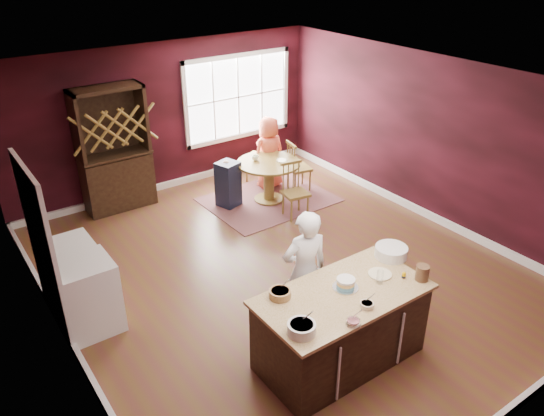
{
  "coord_description": "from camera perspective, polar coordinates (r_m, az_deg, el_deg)",
  "views": [
    {
      "loc": [
        -3.81,
        -5.18,
        4.31
      ],
      "look_at": [
        -0.17,
        -0.04,
        1.05
      ],
      "focal_mm": 35.0,
      "sensor_mm": 36.0,
      "label": 1
    }
  ],
  "objects": [
    {
      "name": "dinner_plate",
      "position": [
        6.1,
        11.53,
        -6.98
      ],
      "size": [
        0.27,
        0.27,
        0.02
      ],
      "primitive_type": "cylinder",
      "color": "beige",
      "rests_on": "kitchen_island"
    },
    {
      "name": "layer_cake",
      "position": [
        5.8,
        7.93,
        -8.04
      ],
      "size": [
        0.28,
        0.28,
        0.11
      ],
      "primitive_type": null,
      "color": "white",
      "rests_on": "kitchen_island"
    },
    {
      "name": "window",
      "position": [
        10.54,
        -3.69,
        11.83
      ],
      "size": [
        2.36,
        0.1,
        1.66
      ],
      "primitive_type": null,
      "color": "white",
      "rests_on": "room_shell"
    },
    {
      "name": "toy_figurine",
      "position": [
        6.09,
        14.0,
        -7.02
      ],
      "size": [
        0.05,
        0.05,
        0.08
      ],
      "primitive_type": null,
      "color": "#F2BB01",
      "rests_on": "kitchen_island"
    },
    {
      "name": "chair_south",
      "position": [
        8.9,
        2.55,
        1.85
      ],
      "size": [
        0.46,
        0.45,
        0.97
      ],
      "primitive_type": null,
      "rotation": [
        0.0,
        0.0,
        -0.16
      ],
      "color": "brown",
      "rests_on": "ground"
    },
    {
      "name": "room_shell",
      "position": [
        7.09,
        0.95,
        2.64
      ],
      "size": [
        7.0,
        7.0,
        7.0
      ],
      "color": "brown",
      "rests_on": "ground"
    },
    {
      "name": "washer",
      "position": [
        6.79,
        -19.15,
        -8.95
      ],
      "size": [
        0.64,
        0.62,
        0.93
      ],
      "primitive_type": "cube",
      "color": "white",
      "rests_on": "ground"
    },
    {
      "name": "bowl_yellow",
      "position": [
        5.62,
        0.87,
        -9.2
      ],
      "size": [
        0.23,
        0.23,
        0.09
      ],
      "primitive_type": "cylinder",
      "color": "#A7814D",
      "rests_on": "kitchen_island"
    },
    {
      "name": "seated_woman",
      "position": [
        9.93,
        -0.33,
        5.96
      ],
      "size": [
        0.68,
        0.45,
        1.38
      ],
      "primitive_type": "imported",
      "rotation": [
        0.0,
        0.0,
        3.16
      ],
      "color": "#F05F41",
      "rests_on": "ground"
    },
    {
      "name": "chair_north",
      "position": [
        10.27,
        -1.5,
        5.77
      ],
      "size": [
        0.61,
        0.6,
        1.07
      ],
      "primitive_type": null,
      "rotation": [
        0.0,
        0.0,
        3.69
      ],
      "color": "brown",
      "rests_on": "ground"
    },
    {
      "name": "baker",
      "position": [
        6.28,
        3.53,
        -6.8
      ],
      "size": [
        0.64,
        0.49,
        1.58
      ],
      "primitive_type": "imported",
      "rotation": [
        0.0,
        0.0,
        2.93
      ],
      "color": "white",
      "rests_on": "ground"
    },
    {
      "name": "rug",
      "position": [
        9.66,
        -0.34,
        0.9
      ],
      "size": [
        2.23,
        1.74,
        0.01
      ],
      "primitive_type": "cube",
      "rotation": [
        0.0,
        0.0,
        0.02
      ],
      "color": "brown",
      "rests_on": "ground"
    },
    {
      "name": "hutch",
      "position": [
        9.39,
        -16.65,
        6.03
      ],
      "size": [
        1.17,
        0.49,
        2.15
      ],
      "primitive_type": "cube",
      "color": "#412311",
      "rests_on": "ground"
    },
    {
      "name": "kitchen_island",
      "position": [
        6.05,
        7.39,
        -12.71
      ],
      "size": [
        1.89,
        0.99,
        0.92
      ],
      "color": "black",
      "rests_on": "ground"
    },
    {
      "name": "toddler",
      "position": [
        9.24,
        -5.44,
        4.95
      ],
      "size": [
        0.18,
        0.14,
        0.26
      ],
      "primitive_type": null,
      "color": "#8CA5BF",
      "rests_on": "high_chair"
    },
    {
      "name": "table_plate",
      "position": [
        9.4,
        1.04,
        5.14
      ],
      "size": [
        0.19,
        0.19,
        0.01
      ],
      "primitive_type": "cylinder",
      "color": "beige",
      "rests_on": "dining_table"
    },
    {
      "name": "white_tub",
      "position": [
        6.42,
        12.69,
        -4.62
      ],
      "size": [
        0.38,
        0.38,
        0.13
      ],
      "primitive_type": "cylinder",
      "color": "silver",
      "rests_on": "kitchen_island"
    },
    {
      "name": "chair_east",
      "position": [
        9.9,
        2.94,
        4.57
      ],
      "size": [
        0.46,
        0.47,
        0.97
      ],
      "primitive_type": null,
      "rotation": [
        0.0,
        0.0,
        1.38
      ],
      "color": "brown",
      "rests_on": "ground"
    },
    {
      "name": "drinking_glass",
      "position": [
        5.93,
        11.53,
        -7.29
      ],
      "size": [
        0.08,
        0.08,
        0.15
      ],
      "primitive_type": "cylinder",
      "color": "white",
      "rests_on": "kitchen_island"
    },
    {
      "name": "doorway",
      "position": [
        6.71,
        -23.38,
        -4.5
      ],
      "size": [
        0.08,
        1.26,
        2.13
      ],
      "primitive_type": null,
      "color": "white",
      "rests_on": "room_shell"
    },
    {
      "name": "bowl_olive",
      "position": [
        5.58,
        10.17,
        -10.23
      ],
      "size": [
        0.14,
        0.14,
        0.05
      ],
      "primitive_type": "cylinder",
      "color": "#F6EDCA",
      "rests_on": "kitchen_island"
    },
    {
      "name": "bowl_blue",
      "position": [
        5.18,
        3.19,
        -12.8
      ],
      "size": [
        0.28,
        0.28,
        0.11
      ],
      "primitive_type": "cylinder",
      "color": "silver",
      "rests_on": "kitchen_island"
    },
    {
      "name": "stoneware_crock",
      "position": [
        6.08,
        15.86,
        -6.73
      ],
      "size": [
        0.15,
        0.15,
        0.18
      ],
      "primitive_type": "cylinder",
      "color": "brown",
      "rests_on": "kitchen_island"
    },
    {
      "name": "high_chair",
      "position": [
        9.34,
        -4.74,
        2.67
      ],
      "size": [
        0.43,
        0.43,
        0.85
      ],
      "primitive_type": null,
      "rotation": [
        0.0,
        0.0,
        0.3
      ],
      "color": "#141D30",
      "rests_on": "ground"
    },
    {
      "name": "dining_table",
      "position": [
        9.44,
        -0.35,
        3.77
      ],
      "size": [
        1.13,
        1.13,
        0.75
      ],
      "color": "brown",
      "rests_on": "ground"
    },
    {
      "name": "table_cup",
      "position": [
        9.4,
        -1.81,
        5.39
      ],
      "size": [
        0.15,
        0.15,
        0.09
      ],
      "primitive_type": "imported",
      "rotation": [
        0.0,
        0.0,
        0.26
      ],
      "color": "white",
      "rests_on": "dining_table"
    },
    {
      "name": "dryer",
      "position": [
        7.32,
        -20.68,
        -6.55
      ],
      "size": [
        0.61,
        0.59,
        0.88
      ],
      "primitive_type": "cube",
      "color": "silver",
      "rests_on": "ground"
    },
    {
      "name": "bowl_pink",
      "position": [
        5.34,
        8.73,
        -12.06
      ],
      "size": [
        0.15,
        0.15,
        0.05
      ],
      "primitive_type": "cylinder",
      "color": "silver",
      "rests_on": "kitchen_island"
    }
  ]
}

